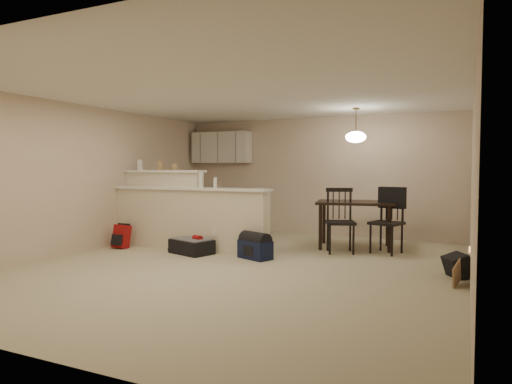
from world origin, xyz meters
The scene contains 19 objects.
room centered at (0.00, 0.00, 1.25)m, with size 7.00×7.02×2.50m.
breakfast_bar centered at (-1.76, 0.98, 0.61)m, with size 3.08×0.58×1.39m.
upper_cabinets centered at (-2.20, 3.32, 1.90)m, with size 1.40×0.34×0.70m, color white.
kitchen_counter centered at (-2.00, 3.19, 0.45)m, with size 1.80×0.60×0.90m, color white.
thermostat centered at (2.98, 1.55, 1.50)m, with size 0.02×0.12×0.12m, color beige.
jar centered at (-2.75, 1.12, 1.49)m, with size 0.10×0.10×0.20m, color silver.
cereal_box centered at (-2.26, 1.12, 1.47)m, with size 0.10×0.07×0.16m, color #A48054.
small_box centered at (-1.94, 1.12, 1.45)m, with size 0.08×0.06×0.12m, color #A48054.
bottle_a centered at (-1.25, 0.90, 1.22)m, with size 0.07×0.07×0.26m, color silver.
bottle_b centered at (-0.96, 0.90, 1.18)m, with size 0.06×0.06×0.18m, color silver.
dining_table centered at (1.12, 2.26, 0.73)m, with size 1.49×1.14×0.84m.
pendant_lamp centered at (1.12, 2.26, 1.99)m, with size 0.36×0.36×0.62m.
dining_chair_near centered at (1.01, 1.68, 0.55)m, with size 0.48×0.45×1.09m, color black, non-canonical shape.
dining_chair_far centered at (1.72, 1.95, 0.54)m, with size 0.48×0.45×1.09m, color black, non-canonical shape.
suitcase centered at (-1.22, 0.56, 0.12)m, with size 0.70×0.45×0.24m, color black.
red_backpack centered at (-2.65, 0.47, 0.21)m, with size 0.28×0.17×0.41m, color maroon.
navy_duffel centered at (-0.07, 0.61, 0.15)m, with size 0.53×0.29×0.29m, color #111836.
black_daypack centered at (2.85, 0.61, 0.15)m, with size 0.33×0.24×0.29m, color black.
cardboard_sheet centered at (2.85, 0.14, 0.14)m, with size 0.37×0.02×0.28m, color #A48054.
Camera 1 is at (2.96, -5.84, 1.43)m, focal length 32.00 mm.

